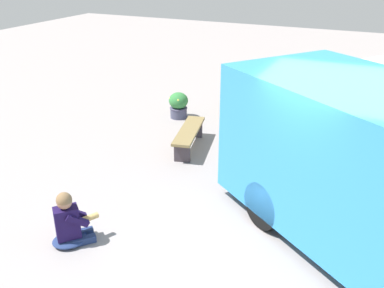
{
  "coord_description": "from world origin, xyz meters",
  "views": [
    {
      "loc": [
        -0.48,
        6.03,
        4.09
      ],
      "look_at": [
        2.66,
        -0.69,
        0.75
      ],
      "focal_mm": 40.13,
      "sensor_mm": 36.0,
      "label": 1
    }
  ],
  "objects_px": {
    "person_customer": "(70,223)",
    "plaza_bench": "(189,134)",
    "planter_flowering_far": "(179,105)",
    "planter_flowering_near": "(238,98)"
  },
  "relations": [
    {
      "from": "planter_flowering_far",
      "to": "plaza_bench",
      "type": "bearing_deg",
      "value": 123.47
    },
    {
      "from": "planter_flowering_near",
      "to": "planter_flowering_far",
      "type": "bearing_deg",
      "value": 36.0
    },
    {
      "from": "person_customer",
      "to": "planter_flowering_near",
      "type": "relative_size",
      "value": 1.07
    },
    {
      "from": "person_customer",
      "to": "plaza_bench",
      "type": "bearing_deg",
      "value": -92.11
    },
    {
      "from": "planter_flowering_far",
      "to": "plaza_bench",
      "type": "xyz_separation_m",
      "value": [
        -1.11,
        1.68,
        -0.01
      ]
    },
    {
      "from": "person_customer",
      "to": "planter_flowering_near",
      "type": "height_order",
      "value": "person_customer"
    },
    {
      "from": "planter_flowering_near",
      "to": "plaza_bench",
      "type": "relative_size",
      "value": 0.47
    },
    {
      "from": "planter_flowering_far",
      "to": "person_customer",
      "type": "bearing_deg",
      "value": 99.84
    },
    {
      "from": "planter_flowering_near",
      "to": "plaza_bench",
      "type": "xyz_separation_m",
      "value": [
        0.22,
        2.64,
        -0.08
      ]
    },
    {
      "from": "person_customer",
      "to": "planter_flowering_near",
      "type": "distance_m",
      "value": 6.53
    }
  ]
}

